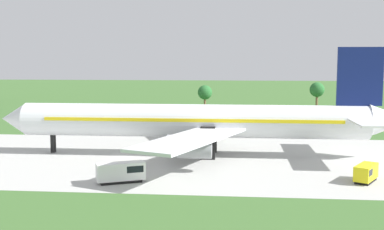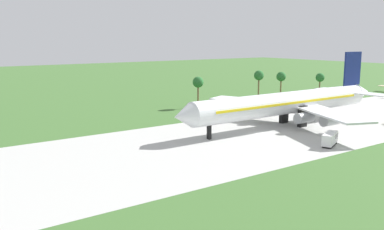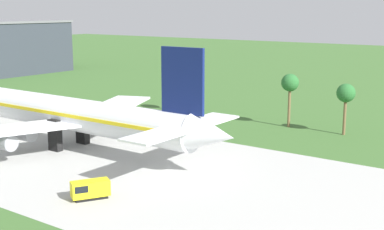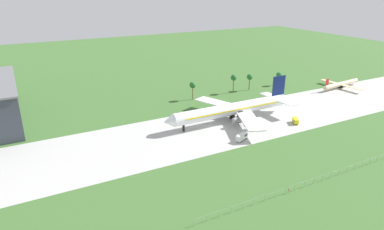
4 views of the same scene
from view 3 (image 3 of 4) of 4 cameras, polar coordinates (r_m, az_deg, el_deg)
name	(u,v)px [view 3 (image 3 of 4)]	position (r m, az deg, el deg)	size (l,w,h in m)	color
ground_plane	(8,139)	(106.16, -19.04, -2.44)	(600.00, 600.00, 0.00)	#3D662D
taxiway_strip	(8,139)	(106.16, -19.05, -2.43)	(320.00, 44.00, 0.02)	#B2B2AD
jet_airliner	(63,113)	(96.87, -13.58, 0.22)	(71.17, 51.50, 18.65)	white
catering_van	(89,189)	(70.46, -10.92, -7.79)	(4.19, 5.21, 2.40)	black
palm_tree_row	(311,91)	(108.94, 12.62, 2.50)	(66.01, 3.60, 11.06)	brown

